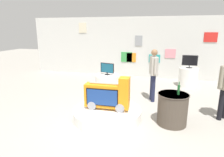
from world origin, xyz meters
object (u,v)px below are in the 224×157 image
side_table_round (172,109)px  shopper_browsing_rear (153,71)px  novelty_firetruck_tv (108,96)px  bottle_on_side_table (179,90)px  tv_on_center_rear (107,68)px  display_pedestal_left_rear (188,77)px  main_display_pedestal (107,113)px  tv_on_left_rear (190,61)px  display_pedestal_center_rear (107,86)px

side_table_round → shopper_browsing_rear: (-0.59, 1.51, 0.58)m
novelty_firetruck_tv → side_table_round: bearing=4.7°
bottle_on_side_table → tv_on_center_rear: bearing=145.7°
display_pedestal_left_rear → shopper_browsing_rear: 2.44m
tv_on_center_rear → shopper_browsing_rear: (1.52, 0.02, -0.01)m
display_pedestal_left_rear → main_display_pedestal: bearing=-122.3°
tv_on_left_rear → display_pedestal_center_rear: size_ratio=0.70×
display_pedestal_center_rear → side_table_round: side_table_round is taller
novelty_firetruck_tv → shopper_browsing_rear: shopper_browsing_rear is taller
main_display_pedestal → tv_on_left_rear: (2.30, 3.63, 0.91)m
novelty_firetruck_tv → display_pedestal_left_rear: (2.27, 3.64, -0.23)m
main_display_pedestal → side_table_round: size_ratio=2.28×
tv_on_left_rear → bottle_on_side_table: size_ratio=1.87×
tv_on_center_rear → bottle_on_side_table: size_ratio=1.57×
display_pedestal_left_rear → side_table_round: side_table_round is taller
shopper_browsing_rear → tv_on_center_rear: bearing=-179.1°
bottle_on_side_table → shopper_browsing_rear: (-0.69, 1.53, 0.08)m
bottle_on_side_table → side_table_round: bearing=170.3°
novelty_firetruck_tv → tv_on_left_rear: 4.31m
display_pedestal_left_rear → tv_on_center_rear: bearing=-144.0°
display_pedestal_left_rear → display_pedestal_center_rear: same height
main_display_pedestal → display_pedestal_center_rear: (-0.49, 1.62, 0.25)m
main_display_pedestal → tv_on_left_rear: 4.39m
display_pedestal_left_rear → display_pedestal_center_rear: 3.44m
display_pedestal_left_rear → bottle_on_side_table: bearing=-99.3°
novelty_firetruck_tv → side_table_round: novelty_firetruck_tv is taller
tv_on_center_rear → side_table_round: tv_on_center_rear is taller
side_table_round → bottle_on_side_table: (0.10, -0.02, 0.51)m
bottle_on_side_table → shopper_browsing_rear: shopper_browsing_rear is taller
tv_on_center_rear → main_display_pedestal: bearing=-73.2°
novelty_firetruck_tv → display_pedestal_center_rear: size_ratio=1.38×
novelty_firetruck_tv → tv_on_center_rear: (-0.51, 1.62, 0.37)m
novelty_firetruck_tv → tv_on_center_rear: bearing=107.4°
tv_on_left_rear → side_table_round: bearing=-101.0°
shopper_browsing_rear → novelty_firetruck_tv: bearing=-121.6°
side_table_round → main_display_pedestal: bearing=-175.5°
main_display_pedestal → tv_on_center_rear: (-0.49, 1.61, 0.86)m
tv_on_left_rear → side_table_round: size_ratio=0.75×
tv_on_left_rear → display_pedestal_center_rear: tv_on_left_rear is taller
shopper_browsing_rear → display_pedestal_center_rear: bearing=-179.3°
shopper_browsing_rear → side_table_round: bearing=-68.8°
main_display_pedestal → tv_on_left_rear: tv_on_left_rear is taller
tv_on_left_rear → shopper_browsing_rear: (-1.26, -2.00, -0.06)m
tv_on_center_rear → side_table_round: bearing=-35.3°
display_pedestal_center_rear → tv_on_center_rear: bearing=-76.0°
display_pedestal_center_rear → side_table_round: size_ratio=1.07×
main_display_pedestal → display_pedestal_center_rear: bearing=106.7°
display_pedestal_center_rear → side_table_round: (2.11, -1.49, 0.01)m
display_pedestal_left_rear → tv_on_left_rear: bearing=-91.0°
novelty_firetruck_tv → bottle_on_side_table: novelty_firetruck_tv is taller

